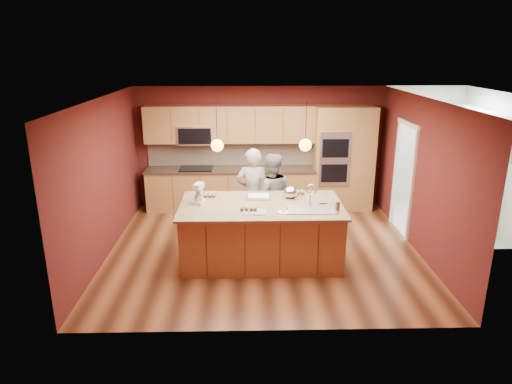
{
  "coord_description": "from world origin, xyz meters",
  "views": [
    {
      "loc": [
        -0.32,
        -7.58,
        3.5
      ],
      "look_at": [
        -0.14,
        -0.1,
        1.12
      ],
      "focal_mm": 32.0,
      "sensor_mm": 36.0,
      "label": 1
    }
  ],
  "objects_px": {
    "person_left": "(253,193)",
    "person_right": "(271,196)",
    "stand_mixer": "(199,195)",
    "mixing_bowl": "(291,192)",
    "island": "(262,232)"
  },
  "relations": [
    {
      "from": "island",
      "to": "stand_mixer",
      "type": "distance_m",
      "value": 1.24
    },
    {
      "from": "stand_mixer",
      "to": "mixing_bowl",
      "type": "relative_size",
      "value": 1.33
    },
    {
      "from": "stand_mixer",
      "to": "mixing_bowl",
      "type": "distance_m",
      "value": 1.58
    },
    {
      "from": "person_left",
      "to": "stand_mixer",
      "type": "xyz_separation_m",
      "value": [
        -0.92,
        -0.9,
        0.27
      ]
    },
    {
      "from": "person_right",
      "to": "mixing_bowl",
      "type": "height_order",
      "value": "person_right"
    },
    {
      "from": "person_left",
      "to": "mixing_bowl",
      "type": "xyz_separation_m",
      "value": [
        0.65,
        -0.67,
        0.23
      ]
    },
    {
      "from": "island",
      "to": "person_right",
      "type": "bearing_deg",
      "value": 78.21
    },
    {
      "from": "stand_mixer",
      "to": "person_right",
      "type": "bearing_deg",
      "value": 55.18
    },
    {
      "from": "person_right",
      "to": "mixing_bowl",
      "type": "distance_m",
      "value": 0.78
    },
    {
      "from": "person_left",
      "to": "person_right",
      "type": "height_order",
      "value": "person_left"
    },
    {
      "from": "person_left",
      "to": "stand_mixer",
      "type": "relative_size",
      "value": 5.14
    },
    {
      "from": "person_left",
      "to": "person_right",
      "type": "bearing_deg",
      "value": -179.69
    },
    {
      "from": "person_right",
      "to": "stand_mixer",
      "type": "bearing_deg",
      "value": 33.22
    },
    {
      "from": "stand_mixer",
      "to": "mixing_bowl",
      "type": "height_order",
      "value": "stand_mixer"
    },
    {
      "from": "mixing_bowl",
      "to": "stand_mixer",
      "type": "bearing_deg",
      "value": -171.45
    }
  ]
}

